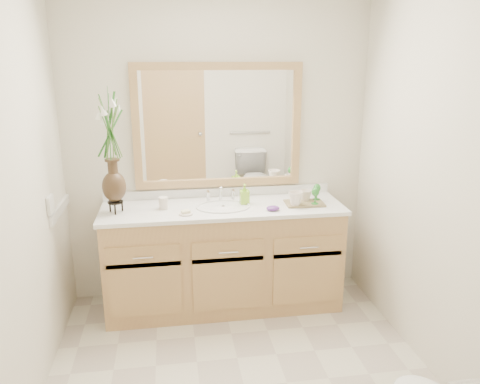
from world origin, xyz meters
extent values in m
cube|color=beige|center=(0.00, 1.30, 1.20)|extent=(2.40, 0.02, 2.40)
cube|color=beige|center=(0.00, -1.30, 1.20)|extent=(2.40, 0.02, 2.40)
cube|color=beige|center=(-1.20, 0.00, 1.20)|extent=(0.02, 2.60, 2.40)
cube|color=beige|center=(1.20, 0.00, 1.20)|extent=(0.02, 2.60, 2.40)
cube|color=tan|center=(0.00, 1.01, 0.40)|extent=(1.80, 0.55, 0.80)
cube|color=white|center=(0.00, 1.01, 0.82)|extent=(1.84, 0.57, 0.03)
ellipsoid|color=white|center=(0.00, 0.99, 0.78)|extent=(0.38, 0.30, 0.12)
cylinder|color=silver|center=(0.00, 1.17, 0.89)|extent=(0.02, 0.02, 0.11)
cylinder|color=silver|center=(-0.10, 1.17, 0.87)|extent=(0.02, 0.02, 0.08)
cylinder|color=silver|center=(0.10, 1.17, 0.87)|extent=(0.02, 0.02, 0.08)
cube|color=white|center=(0.00, 1.28, 1.41)|extent=(1.20, 0.01, 0.85)
cube|color=tan|center=(0.00, 1.28, 1.86)|extent=(1.32, 0.04, 0.06)
cube|color=tan|center=(0.00, 1.28, 0.95)|extent=(1.32, 0.04, 0.06)
cube|color=tan|center=(-0.63, 1.28, 1.41)|extent=(0.06, 0.04, 0.85)
cube|color=tan|center=(0.63, 1.28, 1.41)|extent=(0.06, 0.04, 0.85)
cube|color=white|center=(-1.19, 0.76, 0.98)|extent=(0.02, 0.12, 0.12)
cylinder|color=black|center=(-0.79, 0.98, 0.91)|extent=(0.11, 0.11, 0.01)
ellipsoid|color=#2F2215|center=(-0.79, 0.98, 1.03)|extent=(0.17, 0.17, 0.22)
cylinder|color=#2F2215|center=(-0.79, 0.98, 1.17)|extent=(0.07, 0.07, 0.10)
cylinder|color=#4C7A33|center=(-0.79, 0.98, 1.43)|extent=(0.06, 0.06, 0.40)
cylinder|color=beige|center=(-0.45, 1.02, 0.87)|extent=(0.07, 0.07, 0.09)
cylinder|color=beige|center=(-0.29, 0.86, 0.84)|extent=(0.10, 0.10, 0.01)
cube|color=beige|center=(-0.29, 0.86, 0.85)|extent=(0.07, 0.06, 0.02)
imported|color=#8CC92F|center=(0.17, 1.06, 0.90)|extent=(0.06, 0.07, 0.14)
ellipsoid|color=#5A2A7E|center=(0.35, 0.86, 0.85)|extent=(0.11, 0.10, 0.03)
cube|color=brown|center=(0.63, 0.97, 0.84)|extent=(0.30, 0.21, 0.01)
imported|color=beige|center=(0.54, 0.92, 0.90)|extent=(0.13, 0.13, 0.11)
imported|color=beige|center=(0.66, 1.02, 0.89)|extent=(0.12, 0.12, 0.09)
cylinder|color=#2A7E2B|center=(0.70, 0.92, 0.85)|extent=(0.05, 0.05, 0.01)
cylinder|color=#2A7E2B|center=(0.70, 0.92, 0.89)|extent=(0.01, 0.01, 0.08)
ellipsoid|color=#2A7E2B|center=(0.70, 0.92, 0.94)|extent=(0.06, 0.06, 0.07)
cylinder|color=#2A7E2B|center=(0.75, 1.03, 0.85)|extent=(0.05, 0.05, 0.01)
cylinder|color=#2A7E2B|center=(0.75, 1.03, 0.89)|extent=(0.01, 0.01, 0.08)
ellipsoid|color=#2A7E2B|center=(0.75, 1.03, 0.94)|extent=(0.06, 0.06, 0.07)
camera|label=1|loc=(-0.39, -2.36, 1.92)|focal=35.00mm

